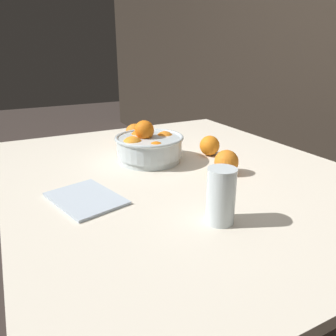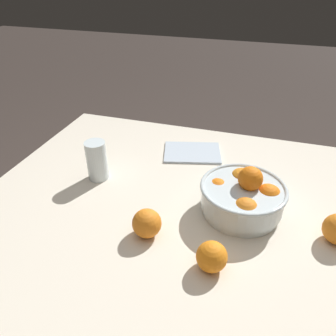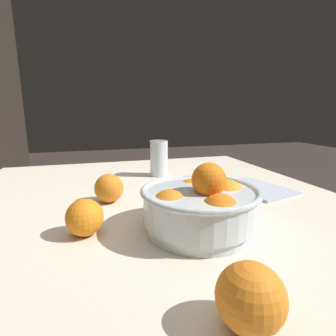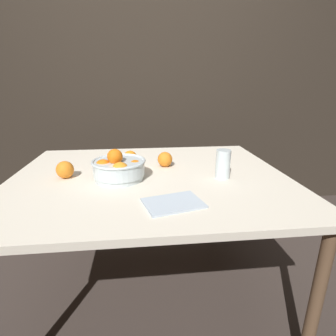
# 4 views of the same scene
# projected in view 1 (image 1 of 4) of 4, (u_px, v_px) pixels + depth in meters

# --- Properties ---
(ground_plane) EXTENTS (12.00, 12.00, 0.00)m
(ground_plane) POSITION_uv_depth(u_px,v_px,m) (177.00, 331.00, 1.39)
(ground_plane) COLOR #3D332D
(dining_table) EXTENTS (1.36, 1.13, 0.73)m
(dining_table) POSITION_uv_depth(u_px,v_px,m) (179.00, 188.00, 1.15)
(dining_table) COLOR beige
(dining_table) RESTS_ON ground_plane
(fruit_bowl) EXTENTS (0.25, 0.25, 0.15)m
(fruit_bowl) POSITION_uv_depth(u_px,v_px,m) (149.00, 146.00, 1.21)
(fruit_bowl) COLOR silver
(fruit_bowl) RESTS_ON dining_table
(juice_glass) EXTENTS (0.07, 0.07, 0.14)m
(juice_glass) POSITION_uv_depth(u_px,v_px,m) (221.00, 199.00, 0.78)
(juice_glass) COLOR #F4A314
(juice_glass) RESTS_ON dining_table
(orange_loose_near_bowl) EXTENTS (0.08, 0.08, 0.08)m
(orange_loose_near_bowl) POSITION_uv_depth(u_px,v_px,m) (226.00, 162.00, 1.10)
(orange_loose_near_bowl) COLOR orange
(orange_loose_near_bowl) RESTS_ON dining_table
(orange_loose_front) EXTENTS (0.08, 0.08, 0.08)m
(orange_loose_front) POSITION_uv_depth(u_px,v_px,m) (210.00, 146.00, 1.29)
(orange_loose_front) COLOR orange
(orange_loose_front) RESTS_ON dining_table
(orange_loose_aside) EXTENTS (0.08, 0.08, 0.08)m
(orange_loose_aside) POSITION_uv_depth(u_px,v_px,m) (135.00, 133.00, 1.46)
(orange_loose_aside) COLOR orange
(orange_loose_aside) RESTS_ON dining_table
(napkin) EXTENTS (0.25, 0.21, 0.01)m
(napkin) POSITION_uv_depth(u_px,v_px,m) (86.00, 198.00, 0.92)
(napkin) COLOR silver
(napkin) RESTS_ON dining_table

